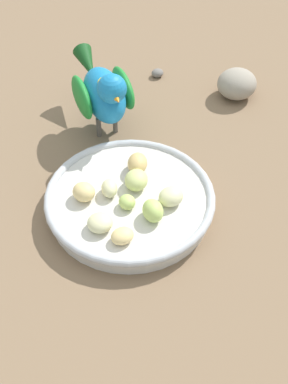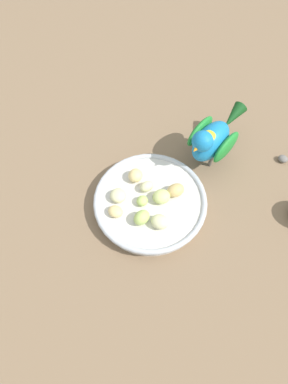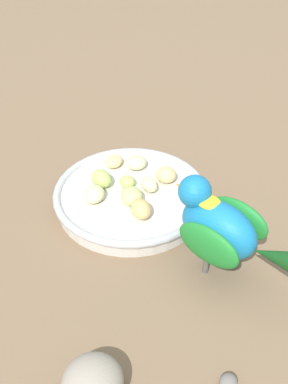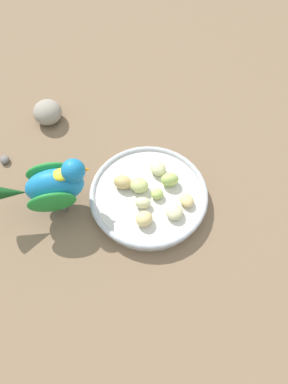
# 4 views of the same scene
# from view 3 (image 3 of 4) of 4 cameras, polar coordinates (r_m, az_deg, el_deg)

# --- Properties ---
(ground_plane) EXTENTS (4.00, 4.00, 0.00)m
(ground_plane) POSITION_cam_3_polar(r_m,az_deg,el_deg) (0.84, -0.41, -0.72)
(ground_plane) COLOR #7A6047
(feeding_bowl) EXTENTS (0.24, 0.24, 0.03)m
(feeding_bowl) POSITION_cam_3_polar(r_m,az_deg,el_deg) (0.82, -1.43, -0.56)
(feeding_bowl) COLOR beige
(feeding_bowl) RESTS_ON ground_plane
(apple_piece_0) EXTENTS (0.05, 0.05, 0.03)m
(apple_piece_0) POSITION_cam_3_polar(r_m,az_deg,el_deg) (0.79, -1.56, -0.39)
(apple_piece_0) COLOR #C6D17A
(apple_piece_0) RESTS_ON feeding_bowl
(apple_piece_1) EXTENTS (0.03, 0.03, 0.02)m
(apple_piece_1) POSITION_cam_3_polar(r_m,az_deg,el_deg) (0.82, -1.80, 1.12)
(apple_piece_1) COLOR #B2CC66
(apple_piece_1) RESTS_ON feeding_bowl
(apple_piece_2) EXTENTS (0.04, 0.03, 0.02)m
(apple_piece_2) POSITION_cam_3_polar(r_m,az_deg,el_deg) (0.83, 2.39, 1.86)
(apple_piece_2) COLOR #E5C67F
(apple_piece_2) RESTS_ON feeding_bowl
(apple_piece_3) EXTENTS (0.05, 0.05, 0.03)m
(apple_piece_3) POSITION_cam_3_polar(r_m,az_deg,el_deg) (0.77, -0.31, -1.84)
(apple_piece_3) COLOR tan
(apple_piece_3) RESTS_ON feeding_bowl
(apple_piece_4) EXTENTS (0.04, 0.04, 0.03)m
(apple_piece_4) POSITION_cam_3_polar(r_m,az_deg,el_deg) (0.82, -4.61, 1.45)
(apple_piece_4) COLOR #B2CC66
(apple_piece_4) RESTS_ON feeding_bowl
(apple_piece_5) EXTENTS (0.04, 0.04, 0.02)m
(apple_piece_5) POSITION_cam_3_polar(r_m,az_deg,el_deg) (0.81, 0.55, 0.77)
(apple_piece_5) COLOR beige
(apple_piece_5) RESTS_ON feeding_bowl
(apple_piece_6) EXTENTS (0.03, 0.03, 0.02)m
(apple_piece_6) POSITION_cam_3_polar(r_m,az_deg,el_deg) (0.87, -3.25, 3.30)
(apple_piece_6) COLOR #E5C67F
(apple_piece_6) RESTS_ON feeding_bowl
(apple_piece_7) EXTENTS (0.03, 0.04, 0.02)m
(apple_piece_7) POSITION_cam_3_polar(r_m,az_deg,el_deg) (0.80, -5.42, -0.25)
(apple_piece_7) COLOR beige
(apple_piece_7) RESTS_ON feeding_bowl
(apple_piece_8) EXTENTS (0.05, 0.05, 0.02)m
(apple_piece_8) POSITION_cam_3_polar(r_m,az_deg,el_deg) (0.86, -0.85, 3.20)
(apple_piece_8) COLOR beige
(apple_piece_8) RESTS_ON feeding_bowl
(parrot) EXTENTS (0.19, 0.12, 0.13)m
(parrot) POSITION_cam_3_polar(r_m,az_deg,el_deg) (0.69, 8.33, -3.77)
(parrot) COLOR #59544C
(parrot) RESTS_ON ground_plane
(rock_large) EXTENTS (0.09, 0.09, 0.05)m
(rock_large) POSITION_cam_3_polar(r_m,az_deg,el_deg) (0.60, -5.56, -19.70)
(rock_large) COLOR gray
(rock_large) RESTS_ON ground_plane
(pebble_0) EXTENTS (0.03, 0.03, 0.01)m
(pebble_0) POSITION_cam_3_polar(r_m,az_deg,el_deg) (0.63, 9.07, -19.56)
(pebble_0) COLOR slate
(pebble_0) RESTS_ON ground_plane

